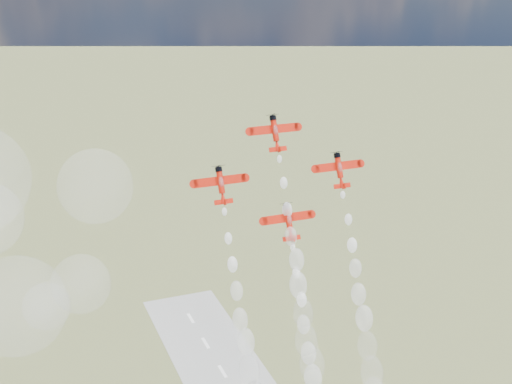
{
  "coord_description": "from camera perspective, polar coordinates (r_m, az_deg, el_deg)",
  "views": [
    {
      "loc": [
        -66.94,
        -114.93,
        144.73
      ],
      "look_at": [
        -14.62,
        19.73,
        92.9
      ],
      "focal_mm": 50.0,
      "sensor_mm": 36.0,
      "label": 1
    }
  ],
  "objects": [
    {
      "name": "plane_right",
      "position": [
        160.44,
        6.68,
        1.8
      ],
      "size": [
        11.46,
        5.54,
        7.69
      ],
      "rotation": [
        1.14,
        0.0,
        0.0
      ],
      "color": "red",
      "rests_on": "ground"
    },
    {
      "name": "plane_left",
      "position": [
        149.94,
        -2.83,
        0.62
      ],
      "size": [
        11.46,
        5.54,
        7.69
      ],
      "rotation": [
        1.14,
        0.0,
        0.0
      ],
      "color": "red",
      "rests_on": "ground"
    },
    {
      "name": "smoke_trail_lead",
      "position": [
        155.84,
        3.91,
        -10.4
      ],
      "size": [
        5.76,
        21.01,
        44.32
      ],
      "color": "white",
      "rests_on": "plane_lead"
    },
    {
      "name": "smoke_trail_right",
      "position": [
        162.97,
        8.99,
        -12.73
      ],
      "size": [
        5.14,
        21.58,
        43.86
      ],
      "color": "white",
      "rests_on": "plane_right"
    },
    {
      "name": "plane_slot",
      "position": [
        154.26,
        2.64,
        -2.35
      ],
      "size": [
        11.46,
        5.54,
        7.69
      ],
      "rotation": [
        1.14,
        0.0,
        0.0
      ],
      "color": "red",
      "rests_on": "ground"
    },
    {
      "name": "plane_lead",
      "position": [
        155.66,
        1.54,
        4.79
      ],
      "size": [
        11.46,
        5.54,
        7.69
      ],
      "rotation": [
        1.14,
        0.0,
        0.0
      ],
      "color": "red",
      "rests_on": "ground"
    },
    {
      "name": "smoke_trail_left",
      "position": [
        152.38,
        -0.42,
        -14.88
      ],
      "size": [
        5.59,
        22.09,
        43.46
      ],
      "color": "white",
      "rests_on": "plane_left"
    }
  ]
}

